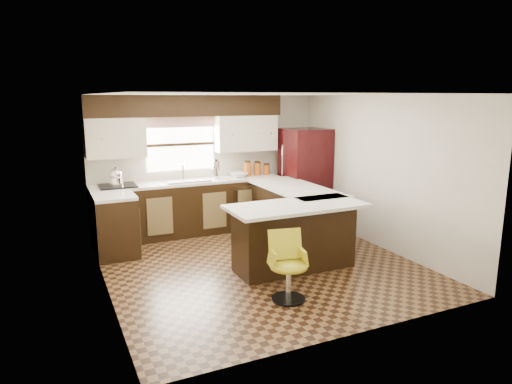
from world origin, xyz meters
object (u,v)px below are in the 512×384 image
peninsula_long (293,217)px  bar_chair (289,267)px  refrigerator (305,177)px  peninsula_return (294,238)px

peninsula_long → bar_chair: 2.14m
peninsula_long → refrigerator: 1.33m
peninsula_long → bar_chair: bearing=-120.6°
bar_chair → peninsula_return: bearing=68.8°
refrigerator → bar_chair: size_ratio=2.18×
refrigerator → bar_chair: refrigerator is taller
peninsula_return → refrigerator: 2.39m
peninsula_long → peninsula_return: 1.11m
refrigerator → peninsula_return: bearing=-124.1°
peninsula_long → peninsula_return: same height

